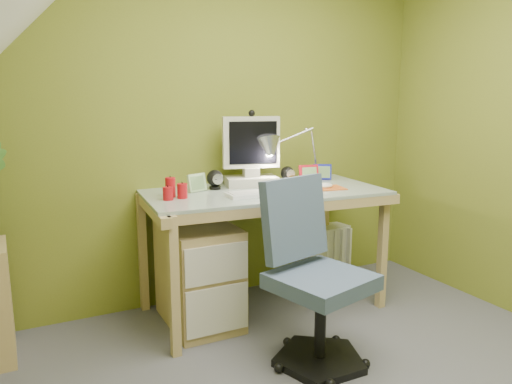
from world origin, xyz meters
name	(u,v)px	position (x,y,z in m)	size (l,w,h in m)	color
wall_back	(216,126)	(0.00, 1.60, 1.20)	(3.20, 0.01, 2.40)	olive
desk	(263,250)	(0.17, 1.23, 0.40)	(1.51, 0.76, 0.81)	tan
monitor	(251,151)	(0.17, 1.41, 1.04)	(0.34, 0.20, 0.47)	beige
speaker_left	(215,179)	(-0.10, 1.39, 0.87)	(0.11, 0.11, 0.13)	black
speaker_right	(287,175)	(0.44, 1.39, 0.87)	(0.09, 0.09, 0.11)	black
keyboard	(262,193)	(0.09, 1.09, 0.82)	(0.45, 0.14, 0.02)	white
mousepad	(325,188)	(0.55, 1.09, 0.81)	(0.24, 0.17, 0.01)	#C65A1E
mouse	(325,186)	(0.55, 1.09, 0.83)	(0.11, 0.07, 0.04)	white
amber_tumbler	(294,183)	(0.35, 1.15, 0.85)	(0.07, 0.07, 0.09)	brown
candle_cluster	(172,188)	(-0.43, 1.24, 0.87)	(0.16, 0.14, 0.12)	#B00F15
photo_frame_red	(309,173)	(0.59, 1.35, 0.87)	(0.14, 0.02, 0.12)	#B21321
photo_frame_blue	(322,172)	(0.73, 1.39, 0.86)	(0.13, 0.02, 0.11)	navy
photo_frame_green	(197,183)	(-0.23, 1.37, 0.87)	(0.13, 0.02, 0.11)	#A4CD8C
desk_lamp	(308,142)	(0.62, 1.41, 1.08)	(0.51, 0.22, 0.55)	silver
task_chair	(321,279)	(0.11, 0.47, 0.47)	(0.52, 0.52, 0.95)	#3F5068
radiator	(323,253)	(0.83, 1.50, 0.21)	(0.41, 0.17, 0.41)	silver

